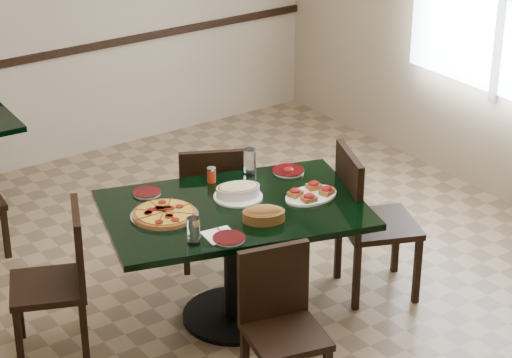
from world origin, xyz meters
TOP-DOWN VIEW (x-y plane):
  - floor at (0.00, 0.00)m, footprint 5.50×5.50m
  - room_shell at (1.02, 1.73)m, footprint 5.50×5.50m
  - main_table at (-0.06, -0.06)m, footprint 1.69×1.34m
  - chair_far at (0.17, 0.55)m, footprint 0.54×0.54m
  - chair_near at (-0.26, -0.81)m, footprint 0.47×0.47m
  - chair_right at (0.77, -0.27)m, footprint 0.59×0.59m
  - chair_left at (-1.03, 0.21)m, footprint 0.54×0.54m
  - pepperoni_pizza at (-0.45, 0.05)m, footprint 0.39×0.39m
  - lasagna_casserole at (0.03, 0.02)m, footprint 0.30×0.29m
  - bread_basket at (-0.02, -0.31)m, footprint 0.29×0.26m
  - bruschetta_platter at (0.39, -0.22)m, footprint 0.36×0.26m
  - side_plate_near at (-0.30, -0.38)m, footprint 0.18×0.18m
  - side_plate_far_r at (0.49, 0.14)m, footprint 0.20×0.20m
  - side_plate_far_l at (-0.38, 0.37)m, footprint 0.17×0.17m
  - napkin_setting at (-0.31, -0.31)m, footprint 0.19×0.19m
  - water_glass_a at (0.27, 0.25)m, footprint 0.08×0.08m
  - water_glass_b at (-0.48, -0.31)m, footprint 0.07×0.07m
  - pepper_shaker at (0.02, 0.29)m, footprint 0.05×0.05m

SIDE VIEW (x-z plane):
  - floor at x=0.00m, z-range 0.00..0.00m
  - chair_near at x=-0.26m, z-range 0.05..0.88m
  - chair_far at x=0.17m, z-range 0.05..0.91m
  - chair_left at x=-1.03m, z-range 0.05..0.94m
  - chair_right at x=0.77m, z-range 0.06..1.02m
  - main_table at x=-0.06m, z-range 0.19..0.94m
  - napkin_setting at x=-0.31m, z-range 0.75..0.76m
  - side_plate_near at x=-0.30m, z-range 0.75..0.77m
  - side_plate_far_l at x=-0.38m, z-range 0.75..0.77m
  - side_plate_far_r at x=0.49m, z-range 0.74..0.77m
  - pepperoni_pizza at x=-0.45m, z-range 0.75..0.79m
  - bruschetta_platter at x=0.39m, z-range 0.75..0.80m
  - bread_basket at x=-0.02m, z-range 0.74..0.84m
  - lasagna_casserole at x=0.03m, z-range 0.75..0.84m
  - pepper_shaker at x=0.02m, z-range 0.75..0.85m
  - water_glass_b at x=-0.48m, z-range 0.75..0.90m
  - water_glass_a at x=0.27m, z-range 0.75..0.92m
  - room_shell at x=1.02m, z-range -1.58..3.92m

